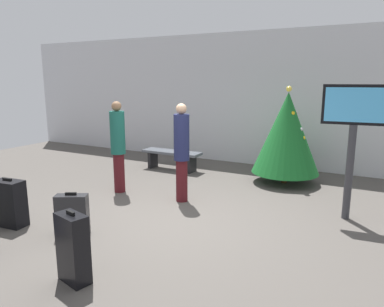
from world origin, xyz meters
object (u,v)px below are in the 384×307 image
Objects in this scene: traveller_0 at (182,150)px; suitcase_0 at (10,203)px; waiting_bench at (172,156)px; holiday_tree at (287,133)px; traveller_1 at (118,144)px; suitcase_1 at (72,215)px; suitcase_2 at (73,248)px; flight_info_kiosk at (354,125)px.

traveller_0 reaches higher than suitcase_0.
waiting_bench is 0.84× the size of traveller_0.
traveller_0 is at bearing -123.44° from holiday_tree.
suitcase_0 is (-1.78, -2.26, -0.61)m from traveller_0.
suitcase_1 is at bearing -69.82° from traveller_1.
traveller_1 is at bearing 120.46° from suitcase_2.
traveller_1 is at bearing -89.93° from waiting_bench.
suitcase_0 is at bearing -148.88° from flight_info_kiosk.
holiday_tree reaches higher than suitcase_2.
traveller_1 is 2.18× the size of suitcase_2.
suitcase_1 is at bearing -116.55° from holiday_tree.
flight_info_kiosk is at bearing 36.20° from suitcase_1.
holiday_tree is 2.90m from waiting_bench.
waiting_bench is (-4.20, 1.45, -1.18)m from flight_info_kiosk.
traveller_0 reaches higher than suitcase_1.
suitcase_0 is at bearing -168.90° from suitcase_1.
suitcase_0 is at bearing -125.96° from holiday_tree.
traveller_1 is (-2.80, -2.21, -0.13)m from holiday_tree.
holiday_tree reaches higher than waiting_bench.
holiday_tree is at bearing 54.04° from suitcase_0.
holiday_tree reaches higher than traveller_0.
waiting_bench is 4.06m from suitcase_1.
suitcase_1 is (0.72, -4.00, -0.06)m from waiting_bench.
suitcase_0 is (-0.38, -2.16, -0.62)m from traveller_1.
suitcase_2 is at bearing -71.07° from waiting_bench.
suitcase_2 reaches higher than suitcase_1.
traveller_0 is (-1.40, -2.12, -0.13)m from holiday_tree.
traveller_0 is at bearing 51.81° from suitcase_0.
waiting_bench is at bearing 160.92° from flight_info_kiosk.
suitcase_2 is (2.06, -0.70, 0.04)m from suitcase_0.
holiday_tree is 5.24m from suitcase_2.
suitcase_0 is 2.18m from suitcase_2.
traveller_0 is 2.94m from suitcase_0.
suitcase_0 reaches higher than waiting_bench.
flight_info_kiosk reaches higher than suitcase_0.
flight_info_kiosk is 4.43m from suitcase_2.
suitcase_1 is at bearing -79.81° from waiting_bench.
traveller_1 is 2.39× the size of suitcase_0.
flight_info_kiosk is 2.59× the size of suitcase_2.
waiting_bench is 2.00× the size of suitcase_0.
waiting_bench is at bearing 100.19° from suitcase_1.
holiday_tree is 2.52× the size of suitcase_2.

